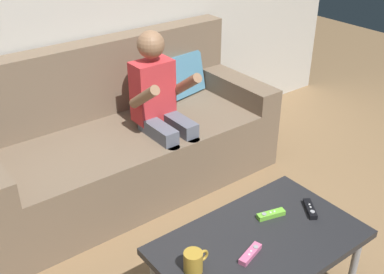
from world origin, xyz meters
TOP-DOWN VIEW (x-y plane):
  - couch at (-0.10, 1.34)m, footprint 1.97×0.80m
  - person_seated_on_couch at (0.08, 1.14)m, footprint 0.36×0.44m
  - coffee_table at (-0.14, 0.05)m, footprint 0.93×0.57m
  - game_remote_lime_near_edge at (0.02, 0.13)m, footprint 0.14×0.07m
  - game_remote_black_center at (0.20, 0.05)m, footprint 0.11×0.14m
  - game_remote_pink_far_corner at (-0.24, -0.00)m, footprint 0.14×0.08m
  - coffee_mug at (-0.49, 0.08)m, footprint 0.12×0.08m

SIDE VIEW (x-z plane):
  - couch at x=-0.10m, z-range -0.15..0.77m
  - coffee_table at x=-0.14m, z-range 0.17..0.57m
  - game_remote_lime_near_edge at x=0.02m, z-range 0.40..0.43m
  - game_remote_black_center at x=0.20m, z-range 0.40..0.43m
  - game_remote_pink_far_corner at x=-0.24m, z-range 0.40..0.43m
  - coffee_mug at x=-0.49m, z-range 0.40..0.50m
  - person_seated_on_couch at x=0.08m, z-range 0.07..1.10m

